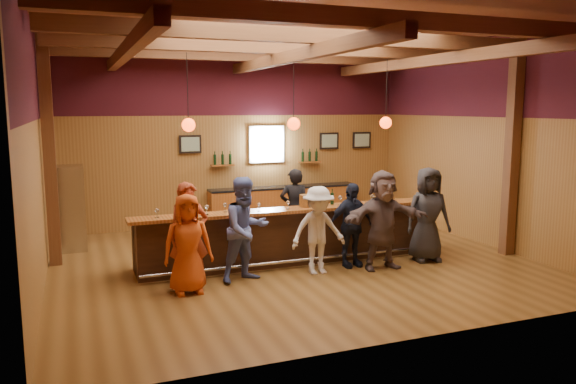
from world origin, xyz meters
name	(u,v)px	position (x,y,z in m)	size (l,w,h in m)	color
room	(293,96)	(0.00, 0.06, 3.21)	(9.04, 9.00, 4.52)	brown
bar_counter	(292,234)	(0.02, 0.15, 0.52)	(6.30, 1.07, 1.11)	black
back_bar_cabinet	(284,204)	(1.20, 3.72, 0.48)	(4.00, 0.52, 0.95)	brown
window	(266,144)	(0.80, 3.95, 2.05)	(0.95, 0.09, 0.95)	silver
framed_pictures	(297,142)	(1.67, 3.94, 2.10)	(5.35, 0.05, 0.45)	black
wine_shelves	(267,161)	(0.80, 3.88, 1.62)	(3.00, 0.18, 0.30)	brown
pendant_lights	(294,123)	(0.00, 0.00, 2.71)	(4.24, 0.24, 1.37)	black
stainless_fridge	(68,208)	(-4.10, 2.60, 0.90)	(0.70, 0.70, 1.80)	silver
customer_orange	(188,244)	(-2.28, -1.08, 0.82)	(0.80, 0.52, 1.64)	#BF4412
customer_redvest	(189,236)	(-2.21, -0.88, 0.90)	(0.66, 0.43, 1.80)	#95351B
customer_denim	(246,229)	(-1.21, -0.80, 0.92)	(0.89, 0.69, 1.83)	#5667AC
customer_white	(318,230)	(0.14, -0.87, 0.80)	(1.04, 0.60, 1.61)	silver
customer_navy	(351,225)	(0.91, -0.65, 0.80)	(0.94, 0.39, 1.61)	black
customer_brown	(383,220)	(1.39, -1.00, 0.93)	(1.73, 0.55, 1.87)	#5D4B4A
customer_dark	(428,214)	(2.50, -0.83, 0.93)	(0.91, 0.59, 1.86)	#262528
bartender	(295,209)	(0.41, 0.98, 0.87)	(0.63, 0.41, 1.73)	black
ice_bucket	(305,201)	(0.18, -0.13, 1.23)	(0.22, 0.22, 0.24)	brown
bottle_a	(332,198)	(0.80, -0.06, 1.23)	(0.07, 0.07, 0.31)	black
bottle_b	(324,199)	(0.61, -0.10, 1.23)	(0.07, 0.07, 0.31)	black
glass_a	(157,211)	(-2.63, -0.18, 1.23)	(0.07, 0.07, 0.17)	silver
glass_b	(207,207)	(-1.75, -0.22, 1.24)	(0.08, 0.08, 0.18)	silver
glass_c	(225,205)	(-1.38, -0.08, 1.23)	(0.08, 0.08, 0.17)	silver
glass_d	(259,205)	(-0.78, -0.23, 1.22)	(0.07, 0.07, 0.16)	silver
glass_e	(288,203)	(-0.21, -0.23, 1.23)	(0.07, 0.07, 0.16)	silver
glass_f	(340,198)	(0.93, -0.13, 1.24)	(0.08, 0.08, 0.18)	silver
glass_g	(372,197)	(1.62, -0.18, 1.24)	(0.08, 0.08, 0.18)	silver
glass_h	(385,196)	(1.92, -0.19, 1.23)	(0.07, 0.07, 0.17)	silver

